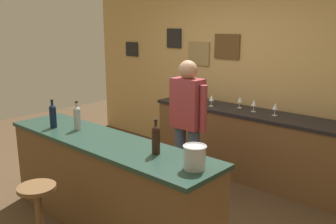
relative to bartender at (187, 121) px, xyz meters
name	(u,v)px	position (x,y,z in m)	size (l,w,h in m)	color
ground_plane	(137,211)	(-0.20, -0.62, -0.94)	(10.00, 10.00, 0.00)	#4C3823
back_wall	(239,68)	(-0.21, 1.41, 0.47)	(6.00, 0.09, 2.80)	tan
bar_counter	(106,184)	(-0.20, -1.02, -0.47)	(2.54, 0.60, 0.92)	brown
side_counter	(248,144)	(0.20, 1.03, -0.48)	(2.77, 0.56, 0.90)	brown
bartender	(187,121)	(0.00, 0.00, 0.00)	(0.52, 0.21, 1.62)	#384766
bar_stool	(39,210)	(-0.21, -1.73, -0.48)	(0.32, 0.32, 0.68)	brown
wine_bottle_a	(53,115)	(-0.93, -1.12, 0.12)	(0.07, 0.07, 0.31)	black
wine_bottle_b	(77,117)	(-0.67, -1.00, 0.12)	(0.07, 0.07, 0.31)	#999E99
wine_bottle_c	(156,139)	(0.45, -0.97, 0.12)	(0.07, 0.07, 0.31)	black
ice_bucket	(195,157)	(0.89, -1.01, 0.08)	(0.19, 0.19, 0.19)	#B7BABF
wine_glass_a	(211,98)	(-0.33, 0.93, 0.07)	(0.07, 0.07, 0.16)	silver
wine_glass_b	(240,100)	(0.01, 1.11, 0.07)	(0.07, 0.07, 0.16)	silver
wine_glass_c	(254,103)	(0.25, 1.04, 0.07)	(0.07, 0.07, 0.16)	silver
wine_glass_d	(275,107)	(0.55, 1.04, 0.07)	(0.07, 0.07, 0.16)	silver
coffee_mug	(202,101)	(-0.50, 0.95, 0.01)	(0.12, 0.08, 0.09)	#B2332D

